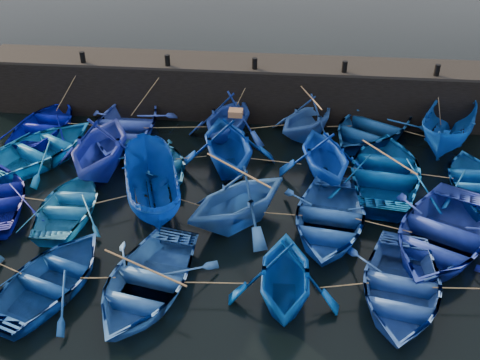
# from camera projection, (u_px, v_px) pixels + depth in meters

# --- Properties ---
(ground) EXTENTS (120.00, 120.00, 0.00)m
(ground) POSITION_uv_depth(u_px,v_px,m) (230.00, 250.00, 17.51)
(ground) COLOR black
(ground) RESTS_ON ground
(quay_wall) EXTENTS (26.00, 2.50, 2.50)m
(quay_wall) POSITION_uv_depth(u_px,v_px,m) (256.00, 89.00, 25.64)
(quay_wall) COLOR black
(quay_wall) RESTS_ON ground
(quay_top) EXTENTS (26.00, 2.50, 0.12)m
(quay_top) POSITION_uv_depth(u_px,v_px,m) (256.00, 63.00, 24.94)
(quay_top) COLOR black
(quay_top) RESTS_ON quay_wall
(bollard_0) EXTENTS (0.24, 0.24, 0.50)m
(bollard_0) POSITION_uv_depth(u_px,v_px,m) (83.00, 57.00, 24.72)
(bollard_0) COLOR black
(bollard_0) RESTS_ON quay_top
(bollard_1) EXTENTS (0.24, 0.24, 0.50)m
(bollard_1) POSITION_uv_depth(u_px,v_px,m) (167.00, 60.00, 24.37)
(bollard_1) COLOR black
(bollard_1) RESTS_ON quay_top
(bollard_2) EXTENTS (0.24, 0.24, 0.50)m
(bollard_2) POSITION_uv_depth(u_px,v_px,m) (255.00, 63.00, 24.02)
(bollard_2) COLOR black
(bollard_2) RESTS_ON quay_top
(bollard_3) EXTENTS (0.24, 0.24, 0.50)m
(bollard_3) POSITION_uv_depth(u_px,v_px,m) (345.00, 67.00, 23.67)
(bollard_3) COLOR black
(bollard_3) RESTS_ON quay_top
(bollard_4) EXTENTS (0.24, 0.24, 0.50)m
(bollard_4) POSITION_uv_depth(u_px,v_px,m) (437.00, 70.00, 23.32)
(bollard_4) COLOR black
(bollard_4) RESTS_ON quay_top
(boat_0) EXTENTS (3.63, 4.88, 0.97)m
(boat_0) POSITION_uv_depth(u_px,v_px,m) (46.00, 123.00, 24.26)
(boat_0) COLOR #00078E
(boat_0) RESTS_ON ground
(boat_1) EXTENTS (4.29, 5.91, 1.21)m
(boat_1) POSITION_uv_depth(u_px,v_px,m) (124.00, 126.00, 23.78)
(boat_1) COLOR blue
(boat_1) RESTS_ON ground
(boat_2) EXTENTS (4.43, 4.84, 2.16)m
(boat_2) POSITION_uv_depth(u_px,v_px,m) (228.00, 117.00, 23.46)
(boat_2) COLOR #1B3BA6
(boat_2) RESTS_ON ground
(boat_3) EXTENTS (4.81, 4.93, 1.98)m
(boat_3) POSITION_uv_depth(u_px,v_px,m) (308.00, 117.00, 23.69)
(boat_3) COLOR blue
(boat_3) RESTS_ON ground
(boat_4) EXTENTS (6.64, 7.12, 1.20)m
(boat_4) POSITION_uv_depth(u_px,v_px,m) (372.00, 126.00, 23.79)
(boat_4) COLOR navy
(boat_4) RESTS_ON ground
(boat_5) EXTENTS (3.83, 5.64, 2.04)m
(boat_5) POSITION_uv_depth(u_px,v_px,m) (449.00, 128.00, 22.71)
(boat_5) COLOR #094095
(boat_5) RESTS_ON ground
(boat_6) EXTENTS (5.92, 6.49, 1.10)m
(boat_6) POSITION_uv_depth(u_px,v_px,m) (40.00, 149.00, 22.14)
(boat_6) COLOR #0C61AC
(boat_6) RESTS_ON ground
(boat_7) EXTENTS (4.07, 4.72, 2.48)m
(boat_7) POSITION_uv_depth(u_px,v_px,m) (100.00, 144.00, 21.01)
(boat_7) COLOR #1F31A6
(boat_7) RESTS_ON ground
(boat_8) EXTENTS (5.36, 5.49, 0.93)m
(boat_8) POSITION_uv_depth(u_px,v_px,m) (154.00, 160.00, 21.53)
(boat_8) COLOR #1F6EB2
(boat_8) RESTS_ON ground
(boat_9) EXTENTS (5.13, 5.54, 2.41)m
(boat_9) POSITION_uv_depth(u_px,v_px,m) (228.00, 143.00, 21.18)
(boat_9) COLOR #043398
(boat_9) RESTS_ON ground
(boat_10) EXTENTS (4.37, 4.78, 2.14)m
(boat_10) POSITION_uv_depth(u_px,v_px,m) (325.00, 154.00, 20.73)
(boat_10) COLOR #0639CA
(boat_10) RESTS_ON ground
(boat_11) EXTENTS (4.85, 6.22, 1.18)m
(boat_11) POSITION_uv_depth(u_px,v_px,m) (386.00, 171.00, 20.59)
(boat_11) COLOR navy
(boat_11) RESTS_ON ground
(boat_12) EXTENTS (3.25, 4.51, 0.93)m
(boat_12) POSITION_uv_depth(u_px,v_px,m) (478.00, 182.00, 20.15)
(boat_12) COLOR #0B4EA2
(boat_12) RESTS_ON ground
(boat_14) EXTENTS (3.06, 4.21, 0.86)m
(boat_14) POSITION_uv_depth(u_px,v_px,m) (70.00, 205.00, 18.93)
(boat_14) COLOR blue
(boat_14) RESTS_ON ground
(boat_15) EXTENTS (3.43, 5.33, 1.93)m
(boat_15) POSITION_uv_depth(u_px,v_px,m) (151.00, 187.00, 18.91)
(boat_15) COLOR navy
(boat_15) RESTS_ON ground
(boat_16) EXTENTS (5.46, 5.46, 2.18)m
(boat_16) POSITION_uv_depth(u_px,v_px,m) (238.00, 198.00, 18.13)
(boat_16) COLOR #2659A7
(boat_16) RESTS_ON ground
(boat_17) EXTENTS (4.30, 5.53, 1.05)m
(boat_17) POSITION_uv_depth(u_px,v_px,m) (329.00, 218.00, 18.13)
(boat_17) COLOR #1C4B9E
(boat_17) RESTS_ON ground
(boat_18) EXTENTS (6.25, 6.97, 1.19)m
(boat_18) POSITION_uv_depth(u_px,v_px,m) (441.00, 233.00, 17.30)
(boat_18) COLOR navy
(boat_18) RESTS_ON ground
(boat_21) EXTENTS (4.39, 5.19, 0.92)m
(boat_21) POSITION_uv_depth(u_px,v_px,m) (51.00, 278.00, 15.72)
(boat_21) COLOR navy
(boat_21) RESTS_ON ground
(boat_22) EXTENTS (4.33, 5.41, 1.00)m
(boat_22) POSITION_uv_depth(u_px,v_px,m) (146.00, 281.00, 15.55)
(boat_22) COLOR #295CAF
(boat_22) RESTS_ON ground
(boat_23) EXTENTS (3.29, 3.79, 1.97)m
(boat_23) POSITION_uv_depth(u_px,v_px,m) (285.00, 275.00, 15.09)
(boat_23) COLOR #003A91
(boat_23) RESTS_ON ground
(boat_24) EXTENTS (4.24, 5.33, 0.99)m
(boat_24) POSITION_uv_depth(u_px,v_px,m) (400.00, 287.00, 15.37)
(boat_24) COLOR #2952AB
(boat_24) RESTS_ON ground
(wooden_crate) EXTENTS (0.54, 0.46, 0.24)m
(wooden_crate) POSITION_uv_depth(u_px,v_px,m) (236.00, 113.00, 20.44)
(wooden_crate) COLOR brown
(wooden_crate) RESTS_ON boat_9
(mooring_ropes) EXTENTS (17.82, 12.03, 2.10)m
(mooring_ropes) POSITION_uv_depth(u_px,v_px,m) (245.00, 153.00, 21.14)
(mooring_ropes) COLOR tan
(mooring_ropes) RESTS_ON ground
(loose_oars) EXTENTS (9.99, 12.58, 1.24)m
(loose_oars) POSITION_uv_depth(u_px,v_px,m) (281.00, 163.00, 19.05)
(loose_oars) COLOR #99724C
(loose_oars) RESTS_ON ground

